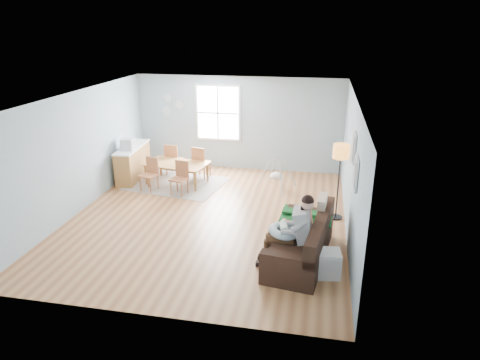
% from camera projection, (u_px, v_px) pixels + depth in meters
% --- Properties ---
extents(room, '(8.40, 9.40, 3.90)m').
position_uv_depth(room, '(206.00, 110.00, 8.77)').
color(room, brown).
extents(window, '(1.32, 0.08, 1.62)m').
position_uv_depth(window, '(218.00, 113.00, 12.33)').
color(window, white).
rests_on(window, room).
extents(pictures, '(0.05, 1.34, 0.74)m').
position_uv_depth(pictures, '(355.00, 160.00, 7.47)').
color(pictures, white).
rests_on(pictures, room).
extents(wall_plates, '(0.67, 0.02, 0.66)m').
position_uv_depth(wall_plates, '(172.00, 105.00, 12.53)').
color(wall_plates, '#94A6B2').
rests_on(wall_plates, room).
extents(sofa, '(1.22, 2.25, 0.87)m').
position_uv_depth(sofa, '(303.00, 244.00, 7.81)').
color(sofa, black).
rests_on(sofa, room).
extents(green_throw, '(1.04, 0.88, 0.04)m').
position_uv_depth(green_throw, '(307.00, 216.00, 8.39)').
color(green_throw, '#155C25').
rests_on(green_throw, sofa).
extents(beige_pillow, '(0.19, 0.53, 0.52)m').
position_uv_depth(beige_pillow, '(322.00, 209.00, 8.07)').
color(beige_pillow, tan).
rests_on(beige_pillow, sofa).
extents(father, '(0.97, 0.45, 1.39)m').
position_uv_depth(father, '(293.00, 229.00, 7.43)').
color(father, gray).
rests_on(father, sofa).
extents(nursing_pillow, '(0.59, 0.58, 0.22)m').
position_uv_depth(nursing_pillow, '(284.00, 231.00, 7.51)').
color(nursing_pillow, '#A2BCCB').
rests_on(nursing_pillow, father).
extents(infant, '(0.18, 0.38, 0.14)m').
position_uv_depth(infant, '(284.00, 226.00, 7.51)').
color(infant, silver).
rests_on(infant, nursing_pillow).
extents(toddler, '(0.58, 0.34, 0.88)m').
position_uv_depth(toddler, '(302.00, 218.00, 7.87)').
color(toddler, silver).
rests_on(toddler, sofa).
extents(floor_lamp, '(0.34, 0.34, 1.70)m').
position_uv_depth(floor_lamp, '(341.00, 158.00, 9.08)').
color(floor_lamp, black).
rests_on(floor_lamp, room).
extents(storage_cube, '(0.46, 0.42, 0.47)m').
position_uv_depth(storage_cube, '(327.00, 263.00, 7.32)').
color(storage_cube, white).
rests_on(storage_cube, room).
extents(rug, '(2.68, 2.20, 0.01)m').
position_uv_depth(rug, '(177.00, 183.00, 11.58)').
color(rug, gray).
rests_on(rug, room).
extents(dining_table, '(1.75, 1.17, 0.57)m').
position_uv_depth(dining_table, '(177.00, 174.00, 11.48)').
color(dining_table, olive).
rests_on(dining_table, rug).
extents(chair_sw, '(0.48, 0.48, 0.86)m').
position_uv_depth(chair_sw, '(150.00, 172.00, 11.02)').
color(chair_sw, '#9A5835').
rests_on(chair_sw, rug).
extents(chair_se, '(0.46, 0.46, 0.86)m').
position_uv_depth(chair_se, '(180.00, 176.00, 10.74)').
color(chair_se, '#9A5835').
rests_on(chair_se, rug).
extents(chair_nw, '(0.43, 0.43, 0.91)m').
position_uv_depth(chair_nw, '(173.00, 158.00, 12.06)').
color(chair_nw, '#9A5835').
rests_on(chair_nw, rug).
extents(chair_ne, '(0.50, 0.50, 0.92)m').
position_uv_depth(chair_ne, '(200.00, 161.00, 11.78)').
color(chair_ne, '#9A5835').
rests_on(chair_ne, rug).
extents(counter, '(0.59, 1.68, 0.92)m').
position_uv_depth(counter, '(133.00, 162.00, 11.83)').
color(counter, olive).
rests_on(counter, room).
extents(monitor, '(0.34, 0.33, 0.30)m').
position_uv_depth(monitor, '(127.00, 144.00, 11.32)').
color(monitor, '#B6B7BB').
rests_on(monitor, counter).
extents(baby_swing, '(1.05, 1.06, 0.83)m').
position_uv_depth(baby_swing, '(276.00, 175.00, 11.10)').
color(baby_swing, '#B6B7BB').
rests_on(baby_swing, room).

